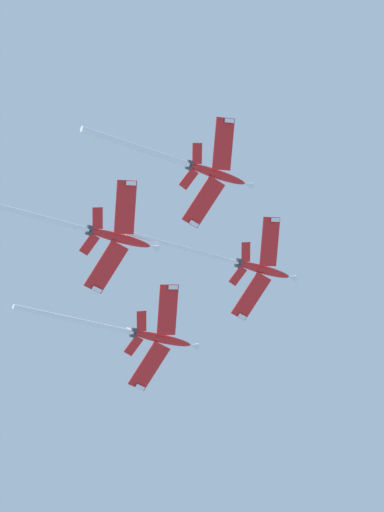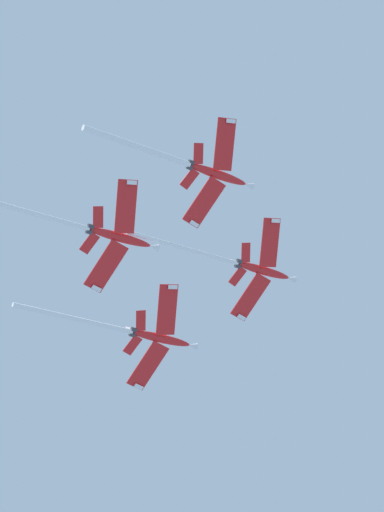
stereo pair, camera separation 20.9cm
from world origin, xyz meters
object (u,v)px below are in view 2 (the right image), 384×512
at_px(jet_left_wing, 141,334).
at_px(jet_right_wing, 192,166).
at_px(jet_lead, 248,266).
at_px(jet_slot, 90,229).

distance_m(jet_left_wing, jet_right_wing, 30.63).
distance_m(jet_lead, jet_left_wing, 23.44).
xyz_separation_m(jet_lead, jet_right_wing, (-0.35, 20.85, -8.97)).
height_order(jet_left_wing, jet_slot, jet_left_wing).
height_order(jet_lead, jet_left_wing, jet_lead).
bearing_deg(jet_left_wing, jet_lead, 179.76).
height_order(jet_lead, jet_right_wing, jet_lead).
bearing_deg(jet_right_wing, jet_slot, -1.87).
bearing_deg(jet_slot, jet_lead, -133.84).
bearing_deg(jet_lead, jet_right_wing, 90.97).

